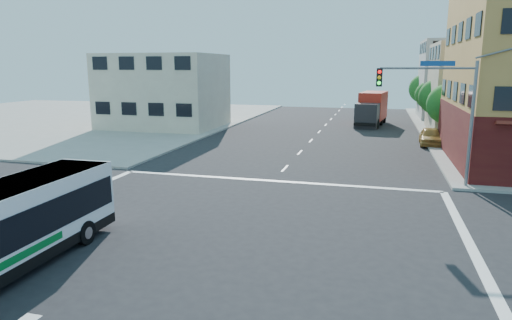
# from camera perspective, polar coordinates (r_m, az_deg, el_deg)

# --- Properties ---
(ground) EXTENTS (120.00, 120.00, 0.00)m
(ground) POSITION_cam_1_polar(r_m,az_deg,el_deg) (18.48, -4.53, -9.66)
(ground) COLOR black
(ground) RESTS_ON ground
(sidewalk_nw) EXTENTS (50.00, 50.00, 0.15)m
(sidewalk_nw) POSITION_cam_1_polar(r_m,az_deg,el_deg) (65.83, -23.52, 4.90)
(sidewalk_nw) COLOR gray
(sidewalk_nw) RESTS_ON ground
(building_east_near) EXTENTS (12.06, 10.06, 9.00)m
(building_east_near) POSITION_cam_1_polar(r_m,az_deg,el_deg) (51.45, 27.79, 7.87)
(building_east_near) COLOR #BFB191
(building_east_near) RESTS_ON ground
(building_east_far) EXTENTS (12.06, 10.06, 10.00)m
(building_east_far) POSITION_cam_1_polar(r_m,az_deg,el_deg) (65.17, 25.19, 9.06)
(building_east_far) COLOR #ACACA7
(building_east_far) RESTS_ON ground
(building_west) EXTENTS (12.06, 10.06, 8.00)m
(building_west) POSITION_cam_1_polar(r_m,az_deg,el_deg) (51.60, -11.42, 8.42)
(building_west) COLOR beige
(building_west) RESTS_ON ground
(signal_mast_ne) EXTENTS (7.91, 1.13, 8.07)m
(signal_mast_ne) POSITION_cam_1_polar(r_m,az_deg,el_deg) (27.08, 22.04, 7.15)
(signal_mast_ne) COLOR slate
(signal_mast_ne) RESTS_ON ground
(street_tree_a) EXTENTS (3.60, 3.60, 5.53)m
(street_tree_a) POSITION_cam_1_polar(r_m,az_deg,el_deg) (44.65, 22.95, 6.73)
(street_tree_a) COLOR #3B2915
(street_tree_a) RESTS_ON ground
(street_tree_b) EXTENTS (3.80, 3.80, 5.79)m
(street_tree_b) POSITION_cam_1_polar(r_m,az_deg,el_deg) (52.56, 21.82, 7.60)
(street_tree_b) COLOR #3B2915
(street_tree_b) RESTS_ON ground
(street_tree_c) EXTENTS (3.40, 3.40, 5.29)m
(street_tree_c) POSITION_cam_1_polar(r_m,az_deg,el_deg) (60.52, 20.95, 7.81)
(street_tree_c) COLOR #3B2915
(street_tree_c) RESTS_ON ground
(street_tree_d) EXTENTS (4.00, 4.00, 6.03)m
(street_tree_d) POSITION_cam_1_polar(r_m,az_deg,el_deg) (68.46, 20.32, 8.57)
(street_tree_d) COLOR #3B2915
(street_tree_d) RESTS_ON ground
(box_truck) EXTENTS (3.57, 8.64, 3.77)m
(box_truck) POSITION_cam_1_polar(r_m,az_deg,el_deg) (54.48, 14.26, 6.16)
(box_truck) COLOR black
(box_truck) RESTS_ON ground
(parked_car) EXTENTS (1.97, 4.52, 1.52)m
(parked_car) POSITION_cam_1_polar(r_m,az_deg,el_deg) (42.24, 20.98, 2.78)
(parked_car) COLOR #BB8C3E
(parked_car) RESTS_ON ground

